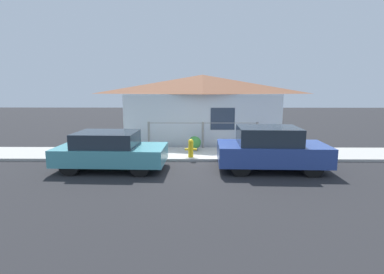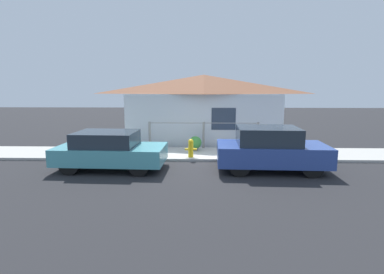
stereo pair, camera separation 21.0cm
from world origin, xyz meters
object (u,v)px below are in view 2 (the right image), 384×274
object	(u,v)px
car_left	(110,150)
car_right	(270,149)
potted_plant_near_hydrant	(195,143)
fire_hydrant	(191,148)

from	to	relation	value
car_left	car_right	world-z (taller)	car_right
car_right	potted_plant_near_hydrant	bearing A→B (deg)	136.47
potted_plant_near_hydrant	car_right	bearing A→B (deg)	-45.49
fire_hydrant	potted_plant_near_hydrant	xyz separation A→B (m)	(0.15, 1.19, -0.03)
car_left	fire_hydrant	xyz separation A→B (m)	(2.72, 1.43, -0.19)
car_right	car_left	bearing A→B (deg)	-178.04
car_left	potted_plant_near_hydrant	bearing A→B (deg)	44.34
car_left	fire_hydrant	size ratio (longest dim) A/B	5.22
car_left	car_right	xyz separation A→B (m)	(5.45, -0.00, 0.07)
fire_hydrant	potted_plant_near_hydrant	world-z (taller)	fire_hydrant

